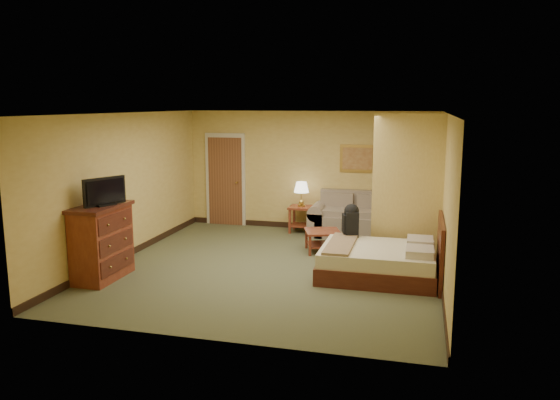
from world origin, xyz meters
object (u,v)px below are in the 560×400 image
(loveseat, at_px, (354,222))
(coffee_table, at_px, (322,237))
(bed, at_px, (382,261))
(dresser, at_px, (102,242))

(loveseat, distance_m, coffee_table, 1.45)
(bed, bearing_deg, coffee_table, 132.96)
(dresser, distance_m, bed, 4.47)
(coffee_table, bearing_deg, bed, -47.04)
(dresser, relative_size, bed, 0.63)
(loveseat, relative_size, coffee_table, 2.30)
(dresser, bearing_deg, bed, 15.30)
(coffee_table, relative_size, bed, 0.42)
(dresser, xyz_separation_m, bed, (4.30, 1.18, -0.33))
(coffee_table, xyz_separation_m, bed, (1.20, -1.29, -0.02))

